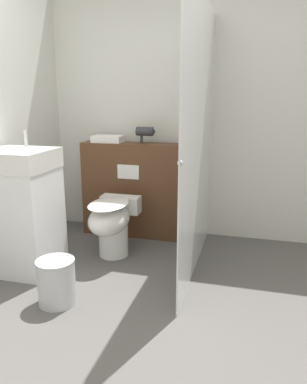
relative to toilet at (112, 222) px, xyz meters
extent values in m
plane|color=#565451|center=(0.42, -1.12, -0.32)|extent=(12.00, 12.00, 0.00)
cube|color=silver|center=(0.42, 0.81, 0.93)|extent=(8.00, 0.06, 2.50)
cube|color=#51331E|center=(0.00, 0.59, 0.15)|extent=(1.02, 0.25, 0.95)
cube|color=white|center=(0.00, 0.46, 0.36)|extent=(0.22, 0.01, 0.14)
cube|color=silver|center=(0.75, 0.00, 0.74)|extent=(0.01, 1.58, 2.13)
sphere|color=#B2B2B7|center=(0.75, -0.76, 0.70)|extent=(0.04, 0.04, 0.04)
cylinder|color=white|center=(0.00, 0.03, -0.15)|extent=(0.26, 0.26, 0.34)
ellipsoid|color=white|center=(0.00, -0.06, 0.05)|extent=(0.34, 0.50, 0.26)
ellipsoid|color=white|center=(0.00, -0.06, 0.19)|extent=(0.33, 0.49, 0.02)
cube|color=white|center=(0.00, 0.24, 0.10)|extent=(0.37, 0.14, 0.16)
cube|color=white|center=(-0.61, -0.42, 0.10)|extent=(0.52, 0.48, 0.85)
cube|color=white|center=(-0.61, -0.42, 0.60)|extent=(0.53, 0.49, 0.16)
cylinder|color=silver|center=(-0.61, -0.28, 0.75)|extent=(0.02, 0.02, 0.14)
cylinder|color=#2D2D33|center=(0.13, 0.60, 0.75)|extent=(0.16, 0.09, 0.09)
cone|color=#2D2D33|center=(0.23, 0.60, 0.75)|extent=(0.03, 0.07, 0.07)
cylinder|color=#2D2D33|center=(0.10, 0.60, 0.69)|extent=(0.03, 0.03, 0.11)
cube|color=white|center=(-0.25, 0.59, 0.67)|extent=(0.30, 0.20, 0.07)
cylinder|color=silver|center=(-0.09, -0.84, -0.17)|extent=(0.26, 0.26, 0.31)
cylinder|color=silver|center=(-0.09, -0.84, -0.01)|extent=(0.27, 0.27, 0.01)
camera|label=1|loc=(1.18, -2.93, 1.09)|focal=35.00mm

